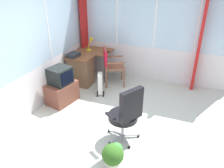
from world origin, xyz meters
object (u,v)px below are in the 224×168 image
(space_heater, at_px, (100,83))
(potted_plant, at_px, (113,155))
(office_chair, at_px, (127,113))
(tv_on_stand, at_px, (61,87))
(desk_lamp, at_px, (92,42))
(paper_tray, at_px, (73,55))
(tv_remote, at_px, (107,52))
(wooden_armchair, at_px, (109,62))
(desk, at_px, (82,69))

(space_heater, distance_m, potted_plant, 2.22)
(office_chair, xyz_separation_m, potted_plant, (-0.64, -0.01, -0.32))
(tv_on_stand, bearing_deg, desk_lamp, -1.26)
(office_chair, distance_m, tv_on_stand, 1.83)
(space_heater, bearing_deg, paper_tray, 73.04)
(tv_remote, xyz_separation_m, space_heater, (-0.85, -0.17, -0.47))
(space_heater, bearing_deg, office_chair, -141.48)
(wooden_armchair, relative_size, space_heater, 1.74)
(paper_tray, relative_size, potted_plant, 0.71)
(space_heater, bearing_deg, potted_plant, -151.58)
(space_heater, bearing_deg, tv_remote, 11.30)
(paper_tray, bearing_deg, potted_plant, -139.81)
(wooden_armchair, distance_m, potted_plant, 2.74)
(desk, relative_size, potted_plant, 2.60)
(desk, xyz_separation_m, tv_remote, (0.52, -0.48, 0.36))
(tv_remote, relative_size, tv_on_stand, 0.18)
(space_heater, xyz_separation_m, potted_plant, (-1.95, -1.05, -0.03))
(wooden_armchair, bearing_deg, space_heater, 179.17)
(tv_on_stand, height_order, space_heater, tv_on_stand)
(desk_lamp, xyz_separation_m, wooden_armchair, (-0.32, -0.62, -0.34))
(wooden_armchair, bearing_deg, paper_tray, 111.40)
(paper_tray, bearing_deg, wooden_armchair, -68.60)
(office_chair, bearing_deg, wooden_armchair, 28.98)
(desk_lamp, xyz_separation_m, tv_on_stand, (-1.49, 0.03, -0.59))
(paper_tray, distance_m, wooden_armchair, 0.88)
(desk, relative_size, desk_lamp, 3.34)
(tv_remote, distance_m, potted_plant, 3.10)
(paper_tray, height_order, tv_on_stand, paper_tray)
(tv_remote, height_order, space_heater, tv_remote)
(desk, distance_m, potted_plant, 2.85)
(desk_lamp, bearing_deg, office_chair, -142.91)
(desk_lamp, bearing_deg, wooden_armchair, -117.15)
(wooden_armchair, bearing_deg, desk_lamp, 62.85)
(paper_tray, distance_m, space_heater, 0.98)
(paper_tray, relative_size, wooden_armchair, 0.32)
(desk, xyz_separation_m, paper_tray, (-0.09, 0.15, 0.39))
(paper_tray, bearing_deg, tv_on_stand, -169.75)
(tv_remote, xyz_separation_m, paper_tray, (-0.61, 0.63, 0.03))
(tv_remote, xyz_separation_m, potted_plant, (-2.80, -1.22, -0.50))
(paper_tray, xyz_separation_m, tv_on_stand, (-0.86, -0.16, -0.42))
(wooden_armchair, height_order, office_chair, office_chair)
(potted_plant, bearing_deg, tv_remote, 23.62)
(potted_plant, bearing_deg, desk_lamp, 30.50)
(tv_on_stand, relative_size, potted_plant, 1.93)
(tv_remote, relative_size, office_chair, 0.15)
(desk, xyz_separation_m, space_heater, (-0.33, -0.65, -0.12))
(tv_remote, bearing_deg, space_heater, -151.59)
(paper_tray, distance_m, office_chair, 2.42)
(tv_remote, height_order, office_chair, office_chair)
(desk_lamp, bearing_deg, paper_tray, 163.43)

